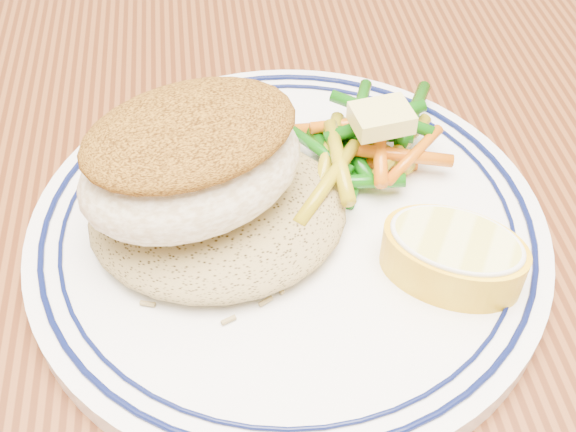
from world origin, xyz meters
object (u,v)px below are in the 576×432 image
at_px(dining_table, 337,301).
at_px(rice_pilaf, 218,208).
at_px(fish_fillet, 192,160).
at_px(vegetable_pile, 364,145).
at_px(plate, 288,230).
at_px(lemon_wedge, 453,255).

height_order(dining_table, rice_pilaf, rice_pilaf).
distance_m(dining_table, fish_fillet, 0.18).
xyz_separation_m(rice_pilaf, vegetable_pile, (0.08, 0.04, 0.00)).
bearing_deg(plate, dining_table, 38.65).
xyz_separation_m(vegetable_pile, lemon_wedge, (0.03, -0.08, 0.00)).
height_order(vegetable_pile, lemon_wedge, vegetable_pile).
distance_m(dining_table, lemon_wedge, 0.15).
bearing_deg(plate, lemon_wedge, -31.05).
bearing_deg(plate, rice_pilaf, 174.98).
bearing_deg(vegetable_pile, plate, -139.98).
distance_m(dining_table, vegetable_pile, 0.13).
height_order(plate, lemon_wedge, lemon_wedge).
xyz_separation_m(rice_pilaf, lemon_wedge, (0.11, -0.05, 0.00)).
bearing_deg(rice_pilaf, fish_fillet, 179.72).
bearing_deg(fish_fillet, dining_table, 17.86).
bearing_deg(plate, fish_fillet, 176.01).
relative_size(plate, rice_pilaf, 2.05).
bearing_deg(lemon_wedge, fish_fillet, 158.29).
height_order(rice_pilaf, lemon_wedge, lemon_wedge).
height_order(rice_pilaf, vegetable_pile, vegetable_pile).
bearing_deg(rice_pilaf, lemon_wedge, -23.47).
bearing_deg(rice_pilaf, plate, -5.02).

